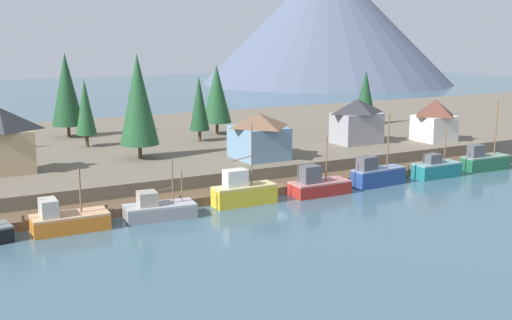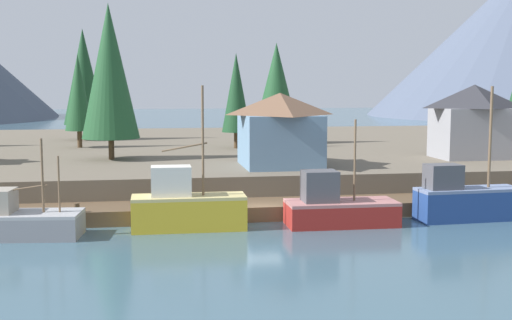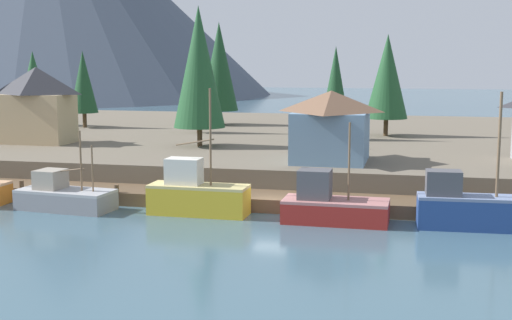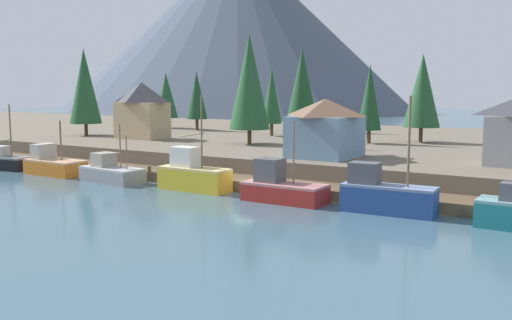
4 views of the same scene
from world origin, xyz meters
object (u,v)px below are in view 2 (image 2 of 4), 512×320
at_px(fishing_boat_grey, 17,221).
at_px(conifer_mid_left, 78,93).
at_px(house_grey, 474,121).
at_px(house_blue, 280,129).
at_px(fishing_boat_red, 337,208).
at_px(fishing_boat_blue, 465,200).
at_px(fishing_boat_yellow, 186,207).
at_px(conifer_mid_right, 110,71).
at_px(conifer_near_left, 84,77).
at_px(conifer_centre, 236,93).
at_px(conifer_far_right, 276,85).

bearing_deg(fishing_boat_grey, conifer_mid_left, 95.00).
bearing_deg(house_grey, house_blue, -170.06).
relative_size(fishing_boat_red, house_grey, 1.02).
bearing_deg(fishing_boat_grey, fishing_boat_blue, 7.20).
relative_size(fishing_boat_yellow, house_blue, 1.25).
distance_m(conifer_mid_left, conifer_mid_right, 12.92).
relative_size(fishing_boat_red, conifer_mid_right, 0.52).
height_order(house_grey, conifer_mid_left, conifer_mid_left).
relative_size(conifer_mid_left, conifer_mid_right, 0.72).
height_order(fishing_boat_grey, conifer_mid_left, conifer_mid_left).
bearing_deg(fishing_boat_yellow, conifer_mid_right, 107.38).
bearing_deg(house_blue, conifer_near_left, 121.42).
height_order(house_blue, conifer_centre, conifer_centre).
height_order(fishing_boat_grey, house_grey, house_grey).
height_order(fishing_boat_red, house_blue, house_blue).
xyz_separation_m(conifer_mid_right, conifer_centre, (12.30, 8.76, -1.98)).
distance_m(fishing_boat_red, conifer_mid_right, 25.85).
relative_size(house_grey, conifer_mid_left, 0.71).
bearing_deg(fishing_boat_blue, fishing_boat_grey, 178.10).
distance_m(house_grey, conifer_near_left, 45.12).
bearing_deg(fishing_boat_grey, conifer_near_left, 95.78).
relative_size(fishing_boat_yellow, fishing_boat_blue, 1.01).
height_order(fishing_boat_red, house_grey, house_grey).
relative_size(fishing_boat_grey, house_grey, 1.06).
distance_m(fishing_boat_grey, conifer_mid_right, 21.72).
bearing_deg(conifer_centre, house_grey, -32.76).
height_order(fishing_boat_yellow, fishing_boat_blue, fishing_boat_yellow).
bearing_deg(house_grey, fishing_boat_yellow, -151.45).
distance_m(house_grey, conifer_centre, 23.70).
relative_size(conifer_near_left, conifer_centre, 1.34).
height_order(fishing_boat_red, conifer_far_right, conifer_far_right).
distance_m(conifer_near_left, conifer_centre, 21.50).
xyz_separation_m(fishing_boat_yellow, fishing_boat_red, (9.71, -0.32, -0.28)).
distance_m(house_grey, conifer_mid_right, 32.67).
xyz_separation_m(conifer_mid_left, conifer_far_right, (21.40, 1.44, 0.84)).
distance_m(fishing_boat_red, conifer_centre, 28.61).
bearing_deg(conifer_mid_right, conifer_near_left, 100.88).
xyz_separation_m(fishing_boat_red, house_grey, (16.90, 14.80, 4.71)).
height_order(conifer_mid_left, conifer_mid_right, conifer_mid_right).
relative_size(fishing_boat_blue, conifer_mid_right, 0.66).
relative_size(house_grey, conifer_near_left, 0.53).
xyz_separation_m(house_blue, conifer_far_right, (3.73, 20.81, 3.58)).
bearing_deg(fishing_boat_blue, conifer_near_left, 121.86).
bearing_deg(conifer_mid_right, house_grey, -7.10).
bearing_deg(conifer_near_left, conifer_mid_left, -87.94).
distance_m(fishing_boat_yellow, house_blue, 14.53).
bearing_deg(fishing_boat_red, house_blue, 98.03).
bearing_deg(conifer_mid_right, conifer_mid_left, 107.90).
xyz_separation_m(house_grey, conifer_mid_left, (-36.05, 16.15, 2.40)).
relative_size(fishing_boat_red, conifer_mid_left, 0.73).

